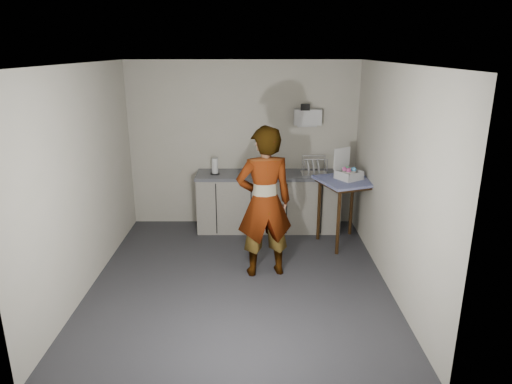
{
  "coord_description": "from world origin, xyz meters",
  "views": [
    {
      "loc": [
        0.19,
        -5.11,
        2.75
      ],
      "look_at": [
        0.2,
        0.45,
        1.0
      ],
      "focal_mm": 32.0,
      "sensor_mm": 36.0,
      "label": 1
    }
  ],
  "objects_px": {
    "soda_can": "(263,169)",
    "dark_bottle": "(256,166)",
    "dish_rack": "(314,170)",
    "paper_towel": "(215,166)",
    "side_table": "(347,188)",
    "kitchen_counter": "(268,203)",
    "standing_man": "(264,202)",
    "bakery_box": "(348,172)",
    "soap_bottle": "(262,167)"
  },
  "relations": [
    {
      "from": "side_table",
      "to": "paper_towel",
      "type": "xyz_separation_m",
      "value": [
        -1.93,
        0.57,
        0.17
      ]
    },
    {
      "from": "soap_bottle",
      "to": "paper_towel",
      "type": "height_order",
      "value": "soap_bottle"
    },
    {
      "from": "soda_can",
      "to": "standing_man",
      "type": "bearing_deg",
      "value": -90.42
    },
    {
      "from": "dish_rack",
      "to": "soap_bottle",
      "type": "bearing_deg",
      "value": -176.69
    },
    {
      "from": "soda_can",
      "to": "paper_towel",
      "type": "relative_size",
      "value": 0.47
    },
    {
      "from": "kitchen_counter",
      "to": "dish_rack",
      "type": "bearing_deg",
      "value": -4.08
    },
    {
      "from": "soap_bottle",
      "to": "dish_rack",
      "type": "relative_size",
      "value": 0.68
    },
    {
      "from": "kitchen_counter",
      "to": "standing_man",
      "type": "bearing_deg",
      "value": -93.56
    },
    {
      "from": "soda_can",
      "to": "soap_bottle",
      "type": "bearing_deg",
      "value": -99.22
    },
    {
      "from": "soap_bottle",
      "to": "bakery_box",
      "type": "bearing_deg",
      "value": -21.01
    },
    {
      "from": "soda_can",
      "to": "paper_towel",
      "type": "distance_m",
      "value": 0.75
    },
    {
      "from": "standing_man",
      "to": "dish_rack",
      "type": "xyz_separation_m",
      "value": [
        0.79,
        1.47,
        0.02
      ]
    },
    {
      "from": "dark_bottle",
      "to": "dish_rack",
      "type": "height_order",
      "value": "dish_rack"
    },
    {
      "from": "kitchen_counter",
      "to": "soda_can",
      "type": "distance_m",
      "value": 0.55
    },
    {
      "from": "paper_towel",
      "to": "soap_bottle",
      "type": "bearing_deg",
      "value": -5.3
    },
    {
      "from": "kitchen_counter",
      "to": "paper_towel",
      "type": "height_order",
      "value": "paper_towel"
    },
    {
      "from": "dark_bottle",
      "to": "dish_rack",
      "type": "bearing_deg",
      "value": -6.66
    },
    {
      "from": "soap_bottle",
      "to": "dark_bottle",
      "type": "distance_m",
      "value": 0.18
    },
    {
      "from": "standing_man",
      "to": "side_table",
      "type": "bearing_deg",
      "value": -153.74
    },
    {
      "from": "standing_man",
      "to": "soda_can",
      "type": "relative_size",
      "value": 16.2
    },
    {
      "from": "standing_man",
      "to": "dark_bottle",
      "type": "bearing_deg",
      "value": -97.86
    },
    {
      "from": "soda_can",
      "to": "dark_bottle",
      "type": "bearing_deg",
      "value": 161.11
    },
    {
      "from": "side_table",
      "to": "standing_man",
      "type": "distance_m",
      "value": 1.51
    },
    {
      "from": "soda_can",
      "to": "dish_rack",
      "type": "relative_size",
      "value": 0.3
    },
    {
      "from": "standing_man",
      "to": "paper_towel",
      "type": "height_order",
      "value": "standing_man"
    },
    {
      "from": "dark_bottle",
      "to": "side_table",
      "type": "bearing_deg",
      "value": -26.82
    },
    {
      "from": "paper_towel",
      "to": "dish_rack",
      "type": "bearing_deg",
      "value": -0.82
    },
    {
      "from": "soap_bottle",
      "to": "kitchen_counter",
      "type": "bearing_deg",
      "value": 43.11
    },
    {
      "from": "dark_bottle",
      "to": "paper_towel",
      "type": "distance_m",
      "value": 0.64
    },
    {
      "from": "side_table",
      "to": "dark_bottle",
      "type": "distance_m",
      "value": 1.46
    },
    {
      "from": "soda_can",
      "to": "bakery_box",
      "type": "relative_size",
      "value": 0.27
    },
    {
      "from": "side_table",
      "to": "dish_rack",
      "type": "bearing_deg",
      "value": 106.0
    },
    {
      "from": "soda_can",
      "to": "bakery_box",
      "type": "bearing_deg",
      "value": -25.79
    },
    {
      "from": "soap_bottle",
      "to": "soda_can",
      "type": "xyz_separation_m",
      "value": [
        0.02,
        0.11,
        -0.07
      ]
    },
    {
      "from": "soap_bottle",
      "to": "soda_can",
      "type": "height_order",
      "value": "soap_bottle"
    },
    {
      "from": "bakery_box",
      "to": "side_table",
      "type": "bearing_deg",
      "value": -138.87
    },
    {
      "from": "dark_bottle",
      "to": "paper_towel",
      "type": "xyz_separation_m",
      "value": [
        -0.63,
        -0.08,
        0.01
      ]
    },
    {
      "from": "bakery_box",
      "to": "dish_rack",
      "type": "bearing_deg",
      "value": 95.48
    },
    {
      "from": "standing_man",
      "to": "soap_bottle",
      "type": "xyz_separation_m",
      "value": [
        -0.01,
        1.43,
        0.09
      ]
    },
    {
      "from": "dish_rack",
      "to": "paper_towel",
      "type": "bearing_deg",
      "value": 179.18
    },
    {
      "from": "paper_towel",
      "to": "dish_rack",
      "type": "height_order",
      "value": "dish_rack"
    },
    {
      "from": "kitchen_counter",
      "to": "soda_can",
      "type": "xyz_separation_m",
      "value": [
        -0.08,
        0.02,
        0.54
      ]
    },
    {
      "from": "side_table",
      "to": "dark_bottle",
      "type": "relative_size",
      "value": 4.39
    },
    {
      "from": "paper_towel",
      "to": "kitchen_counter",
      "type": "bearing_deg",
      "value": 1.91
    },
    {
      "from": "paper_towel",
      "to": "side_table",
      "type": "bearing_deg",
      "value": -16.54
    },
    {
      "from": "kitchen_counter",
      "to": "dark_bottle",
      "type": "bearing_deg",
      "value": 164.39
    },
    {
      "from": "bakery_box",
      "to": "soap_bottle",
      "type": "bearing_deg",
      "value": 125.07
    },
    {
      "from": "kitchen_counter",
      "to": "standing_man",
      "type": "height_order",
      "value": "standing_man"
    },
    {
      "from": "side_table",
      "to": "paper_towel",
      "type": "relative_size",
      "value": 3.94
    },
    {
      "from": "standing_man",
      "to": "bakery_box",
      "type": "xyz_separation_m",
      "value": [
        1.21,
        0.96,
        0.12
      ]
    }
  ]
}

